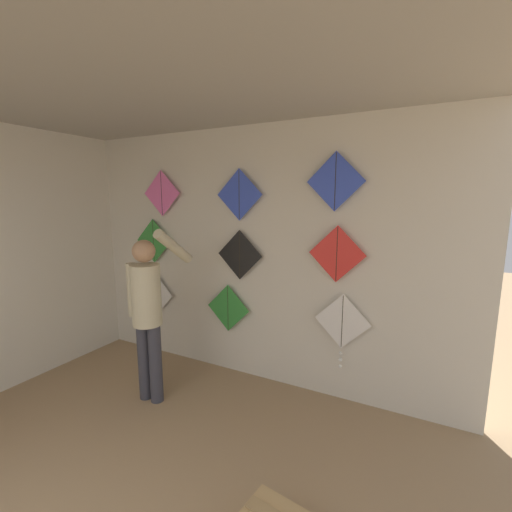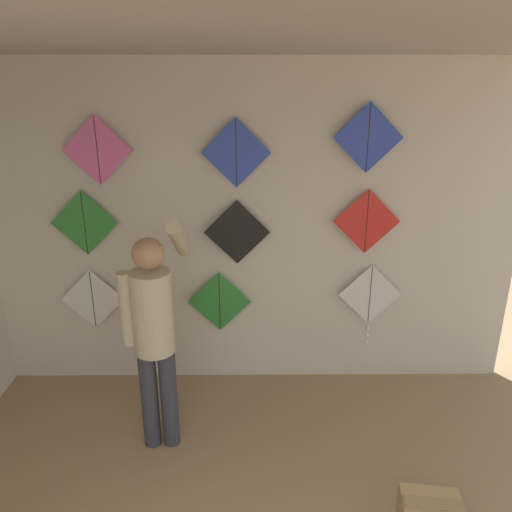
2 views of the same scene
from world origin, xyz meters
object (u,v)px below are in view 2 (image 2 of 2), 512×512
(shopkeeper, at_px, (154,327))
(kite_1, at_px, (220,302))
(kite_5, at_px, (367,222))
(kite_2, at_px, (370,299))
(kite_7, at_px, (236,153))
(kite_4, at_px, (237,232))
(kite_6, at_px, (97,150))
(kite_0, at_px, (93,299))
(kite_8, at_px, (368,138))
(kite_3, at_px, (84,223))

(shopkeeper, distance_m, kite_1, 0.95)
(kite_5, bearing_deg, kite_2, -0.72)
(kite_7, bearing_deg, kite_4, 180.00)
(kite_2, height_order, kite_6, kite_6)
(kite_0, xyz_separation_m, kite_8, (2.30, 0.00, 1.38))
(kite_3, bearing_deg, kite_6, 0.00)
(kite_1, distance_m, kite_5, 1.44)
(shopkeeper, bearing_deg, kite_5, 23.26)
(shopkeeper, bearing_deg, kite_1, 60.42)
(shopkeeper, bearing_deg, kite_6, 118.20)
(kite_0, bearing_deg, shopkeeper, -50.06)
(kite_3, xyz_separation_m, kite_4, (1.26, 0.00, -0.08))
(kite_2, xyz_separation_m, kite_4, (-1.16, 0.00, 0.61))
(kite_0, xyz_separation_m, kite_2, (2.42, -0.00, -0.00))
(kite_1, xyz_separation_m, kite_3, (-1.10, 0.00, 0.72))
(kite_7, bearing_deg, kite_2, -0.05)
(kite_5, relative_size, kite_8, 1.00)
(shopkeeper, distance_m, kite_0, 1.11)
(kite_0, distance_m, kite_7, 1.79)
(kite_8, bearing_deg, kite_4, 180.00)
(kite_0, xyz_separation_m, kite_5, (2.34, 0.00, 0.70))
(kite_4, distance_m, kite_5, 1.08)
(kite_1, xyz_separation_m, kite_2, (1.32, -0.00, 0.03))
(kite_3, bearing_deg, kite_5, 0.00)
(kite_2, xyz_separation_m, kite_8, (-0.12, 0.00, 1.38))
(shopkeeper, height_order, kite_7, kite_7)
(shopkeeper, bearing_deg, kite_4, 52.18)
(kite_0, relative_size, kite_1, 1.00)
(kite_0, height_order, kite_5, kite_5)
(kite_1, xyz_separation_m, kite_4, (0.16, 0.00, 0.64))
(kite_1, xyz_separation_m, kite_5, (1.24, 0.00, 0.73))
(kite_1, bearing_deg, kite_0, 180.00)
(shopkeeper, height_order, kite_1, shopkeeper)
(kite_2, bearing_deg, kite_7, 179.95)
(kite_1, height_order, kite_4, kite_4)
(kite_2, relative_size, kite_8, 1.38)
(kite_0, height_order, kite_3, kite_3)
(kite_0, bearing_deg, kite_7, 0.00)
(kite_6, bearing_deg, kite_7, 0.00)
(kite_4, relative_size, kite_5, 1.00)
(shopkeeper, distance_m, kite_5, 1.92)
(kite_3, relative_size, kite_7, 1.00)
(kite_2, bearing_deg, kite_5, 179.28)
(kite_4, bearing_deg, kite_6, 180.00)
(kite_1, height_order, kite_6, kite_6)
(kite_4, xyz_separation_m, kite_5, (1.08, 0.00, 0.09))
(kite_2, distance_m, kite_3, 2.51)
(kite_3, relative_size, kite_4, 1.00)
(kite_2, bearing_deg, kite_0, 179.98)
(kite_1, relative_size, kite_6, 1.00)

